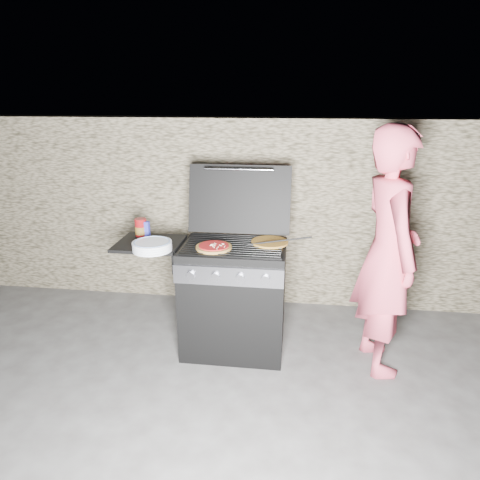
# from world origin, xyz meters

# --- Properties ---
(ground) EXTENTS (50.00, 50.00, 0.00)m
(ground) POSITION_xyz_m (0.00, 0.00, 0.00)
(ground) COLOR #42403D
(stone_wall) EXTENTS (8.00, 0.35, 1.80)m
(stone_wall) POSITION_xyz_m (0.00, 1.05, 0.90)
(stone_wall) COLOR tan
(stone_wall) RESTS_ON ground
(gas_grill) EXTENTS (1.34, 0.79, 0.91)m
(gas_grill) POSITION_xyz_m (-0.25, 0.00, 0.46)
(gas_grill) COLOR black
(gas_grill) RESTS_ON ground
(pizza_topped) EXTENTS (0.30, 0.30, 0.03)m
(pizza_topped) POSITION_xyz_m (-0.13, -0.11, 0.93)
(pizza_topped) COLOR tan
(pizza_topped) RESTS_ON gas_grill
(pizza_plain) EXTENTS (0.36, 0.36, 0.02)m
(pizza_plain) POSITION_xyz_m (0.27, 0.07, 0.92)
(pizza_plain) COLOR gold
(pizza_plain) RESTS_ON gas_grill
(sauce_jar) EXTENTS (0.10, 0.10, 0.15)m
(sauce_jar) POSITION_xyz_m (-0.78, 0.14, 0.98)
(sauce_jar) COLOR maroon
(sauce_jar) RESTS_ON gas_grill
(blue_carton) EXTENTS (0.06, 0.04, 0.13)m
(blue_carton) POSITION_xyz_m (-0.74, 0.12, 0.97)
(blue_carton) COLOR #2D33AF
(blue_carton) RESTS_ON gas_grill
(plate_stack) EXTENTS (0.39, 0.39, 0.07)m
(plate_stack) POSITION_xyz_m (-0.58, -0.18, 0.94)
(plate_stack) COLOR white
(plate_stack) RESTS_ON gas_grill
(person) EXTENTS (0.55, 0.73, 1.83)m
(person) POSITION_xyz_m (1.13, -0.05, 0.91)
(person) COLOR #E85068
(person) RESTS_ON ground
(tongs) EXTENTS (0.48, 0.02, 0.10)m
(tongs) POSITION_xyz_m (0.35, 0.00, 0.96)
(tongs) COLOR black
(tongs) RESTS_ON gas_grill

